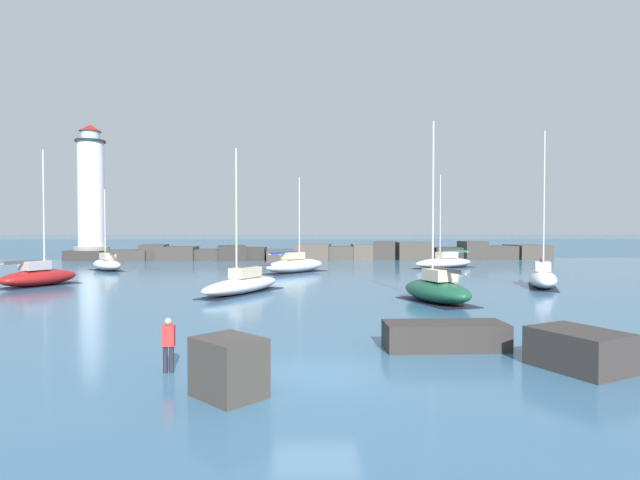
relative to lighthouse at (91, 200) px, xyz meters
name	(u,v)px	position (x,y,z in m)	size (l,w,h in m)	color
ground_plane	(316,376)	(27.39, -52.48, -7.89)	(600.00, 600.00, 0.00)	#3D6B8E
open_sea_beyond	(299,245)	(27.39, 59.86, -7.89)	(400.00, 116.00, 0.01)	#2D5B7F
breakwater_jetty	(319,253)	(29.92, -0.13, -6.97)	(64.09, 7.36, 2.43)	#383330
lighthouse	(91,200)	(0.00, 0.00, 0.00)	(4.41, 4.41, 17.71)	gray
foreground_rocks	(456,346)	(31.76, -51.48, -7.32)	(12.62, 6.48, 1.49)	#383330
sailboat_moored_0	(242,284)	(23.33, -34.19, -7.28)	(5.45, 7.65, 9.27)	white
sailboat_moored_1	(444,262)	(42.46, -14.70, -7.26)	(7.71, 5.33, 9.80)	white
sailboat_moored_2	(39,276)	(8.03, -29.40, -7.19)	(4.90, 6.20, 9.97)	maroon
sailboat_moored_3	(543,277)	(44.38, -31.98, -7.19)	(4.11, 6.19, 11.02)	silver
sailboat_moored_4	(295,265)	(26.71, -19.43, -7.16)	(6.64, 6.82, 9.06)	white
sailboat_moored_5	(107,264)	(8.02, -16.26, -7.23)	(4.93, 5.39, 8.09)	white
sailboat_moored_6	(437,289)	(34.81, -38.73, -7.16)	(4.01, 5.98, 10.34)	#195138
person_on_rocks	(168,342)	(23.09, -51.93, -7.00)	(0.36, 0.22, 1.61)	#282833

